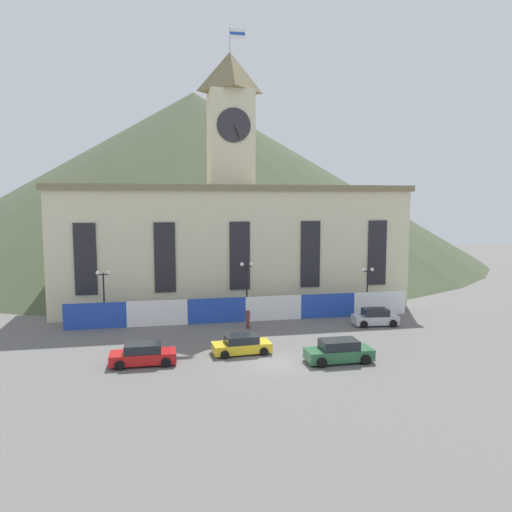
{
  "coord_description": "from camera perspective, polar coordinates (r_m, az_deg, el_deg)",
  "views": [
    {
      "loc": [
        -7.98,
        -31.98,
        11.05
      ],
      "look_at": [
        0.0,
        7.28,
        6.58
      ],
      "focal_mm": 35.0,
      "sensor_mm": 36.0,
      "label": 1
    }
  ],
  "objects": [
    {
      "name": "car_silver_hatch",
      "position": [
        45.92,
        13.46,
        -6.86
      ],
      "size": [
        4.02,
        2.27,
        1.5
      ],
      "rotation": [
        0.0,
        0.0,
        3.06
      ],
      "color": "#B7B7BC",
      "rests_on": "ground"
    },
    {
      "name": "car_green_wagon",
      "position": [
        35.34,
        9.45,
        -10.73
      ],
      "size": [
        4.62,
        2.16,
        1.55
      ],
      "rotation": [
        0.0,
        0.0,
        0.01
      ],
      "color": "#2D663D",
      "rests_on": "ground"
    },
    {
      "name": "car_red_sedan",
      "position": [
        35.23,
        -12.78,
        -10.93
      ],
      "size": [
        4.42,
        2.16,
        1.45
      ],
      "rotation": [
        0.0,
        0.0,
        3.13
      ],
      "color": "red",
      "rests_on": "ground"
    },
    {
      "name": "street_lamp_left",
      "position": [
        45.65,
        -17.02,
        -3.29
      ],
      "size": [
        1.26,
        0.36,
        4.98
      ],
      "color": "black",
      "rests_on": "ground"
    },
    {
      "name": "street_lamp_right",
      "position": [
        49.76,
        12.62,
        -2.7
      ],
      "size": [
        1.26,
        0.36,
        4.55
      ],
      "color": "black",
      "rests_on": "ground"
    },
    {
      "name": "hillside_backdrop",
      "position": [
        101.65,
        -7.07,
        9.15
      ],
      "size": [
        108.81,
        108.81,
        32.18
      ],
      "primitive_type": "cone",
      "color": "#424C33",
      "rests_on": "ground"
    },
    {
      "name": "street_lamp_far_left",
      "position": [
        46.13,
        -1.07,
        -2.59
      ],
      "size": [
        1.26,
        0.36,
        5.39
      ],
      "color": "black",
      "rests_on": "ground"
    },
    {
      "name": "pedestrian",
      "position": [
        43.49,
        -0.95,
        -7.0
      ],
      "size": [
        0.49,
        0.49,
        1.84
      ],
      "rotation": [
        0.0,
        0.0,
        3.4
      ],
      "color": "brown",
      "rests_on": "ground"
    },
    {
      "name": "ground_plane",
      "position": [
        34.77,
        2.45,
        -12.18
      ],
      "size": [
        160.0,
        160.0,
        0.0
      ],
      "primitive_type": "plane",
      "color": "#605E5B"
    },
    {
      "name": "civic_building",
      "position": [
        53.52,
        -2.89,
        2.07
      ],
      "size": [
        36.18,
        11.74,
        28.69
      ],
      "color": "beige",
      "rests_on": "ground"
    },
    {
      "name": "banner_fence",
      "position": [
        45.9,
        -1.21,
        -6.11
      ],
      "size": [
        31.7,
        0.12,
        2.27
      ],
      "color": "#2347B2",
      "rests_on": "ground"
    },
    {
      "name": "car_yellow_coupe",
      "position": [
        36.75,
        -1.67,
        -10.12
      ],
      "size": [
        4.31,
        2.34,
        1.35
      ],
      "rotation": [
        0.0,
        0.0,
        3.21
      ],
      "color": "yellow",
      "rests_on": "ground"
    }
  ]
}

